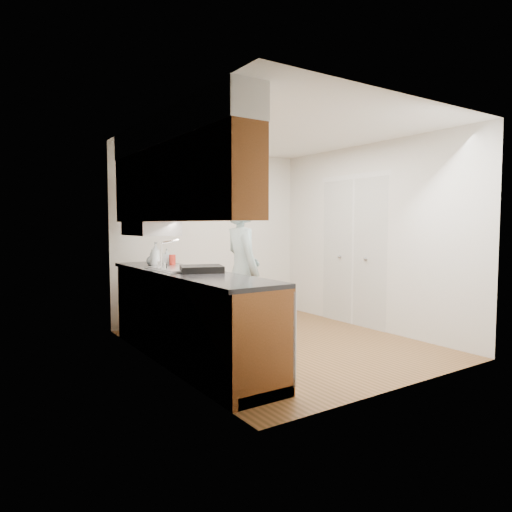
# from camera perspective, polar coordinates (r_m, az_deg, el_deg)

# --- Properties ---
(floor) EXTENTS (3.50, 3.50, 0.00)m
(floor) POSITION_cam_1_polar(r_m,az_deg,el_deg) (5.53, 3.12, -10.91)
(floor) COLOR brown
(floor) RESTS_ON ground
(ceiling) EXTENTS (3.50, 3.50, 0.00)m
(ceiling) POSITION_cam_1_polar(r_m,az_deg,el_deg) (5.45, 3.23, 15.41)
(ceiling) COLOR white
(ceiling) RESTS_ON wall_left
(wall_left) EXTENTS (0.02, 3.50, 2.50)m
(wall_left) POSITION_cam_1_polar(r_m,az_deg,el_deg) (4.60, -11.95, 1.78)
(wall_left) COLOR silver
(wall_left) RESTS_ON floor
(wall_right) EXTENTS (0.02, 3.50, 2.50)m
(wall_right) POSITION_cam_1_polar(r_m,az_deg,el_deg) (6.36, 14.07, 2.34)
(wall_right) COLOR silver
(wall_right) RESTS_ON floor
(wall_back) EXTENTS (3.00, 0.02, 2.50)m
(wall_back) POSITION_cam_1_polar(r_m,az_deg,el_deg) (6.82, -5.68, 2.54)
(wall_back) COLOR silver
(wall_back) RESTS_ON floor
(counter) EXTENTS (0.64, 2.80, 1.30)m
(counter) POSITION_cam_1_polar(r_m,az_deg,el_deg) (4.81, -8.46, -7.22)
(counter) COLOR brown
(counter) RESTS_ON floor
(upper_cabinets) EXTENTS (0.47, 2.80, 1.21)m
(upper_cabinets) POSITION_cam_1_polar(r_m,az_deg,el_deg) (4.74, -10.35, 10.33)
(upper_cabinets) COLOR brown
(upper_cabinets) RESTS_ON wall_left
(closet_door) EXTENTS (0.02, 1.22, 2.05)m
(closet_door) POSITION_cam_1_polar(r_m,az_deg,el_deg) (6.56, 12.03, 0.45)
(closet_door) COLOR white
(closet_door) RESTS_ON wall_right
(floor_mat) EXTENTS (0.57, 0.91, 0.02)m
(floor_mat) POSITION_cam_1_polar(r_m,az_deg,el_deg) (5.39, -1.67, -11.20)
(floor_mat) COLOR slate
(floor_mat) RESTS_ON floor
(person) EXTENTS (0.56, 0.75, 1.94)m
(person) POSITION_cam_1_polar(r_m,az_deg,el_deg) (5.22, -1.69, -0.79)
(person) COLOR #8FABAE
(person) RESTS_ON floor_mat
(soap_bottle_a) EXTENTS (0.12, 0.12, 0.28)m
(soap_bottle_a) POSITION_cam_1_polar(r_m,az_deg,el_deg) (5.26, -12.45, 0.18)
(soap_bottle_a) COLOR silver
(soap_bottle_a) RESTS_ON counter
(soap_bottle_b) EXTENTS (0.12, 0.12, 0.20)m
(soap_bottle_b) POSITION_cam_1_polar(r_m,az_deg,el_deg) (5.41, -11.09, -0.10)
(soap_bottle_b) COLOR silver
(soap_bottle_b) RESTS_ON counter
(soap_bottle_c) EXTENTS (0.17, 0.17, 0.15)m
(soap_bottle_c) POSITION_cam_1_polar(r_m,az_deg,el_deg) (5.46, -12.95, -0.34)
(soap_bottle_c) COLOR silver
(soap_bottle_c) RESTS_ON counter
(soda_can) EXTENTS (0.08, 0.08, 0.13)m
(soda_can) POSITION_cam_1_polar(r_m,az_deg,el_deg) (5.30, -10.41, -0.55)
(soda_can) COLOR red
(soda_can) RESTS_ON counter
(dish_rack) EXTENTS (0.50, 0.46, 0.07)m
(dish_rack) POSITION_cam_1_polar(r_m,az_deg,el_deg) (4.61, -6.82, -1.61)
(dish_rack) COLOR black
(dish_rack) RESTS_ON counter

